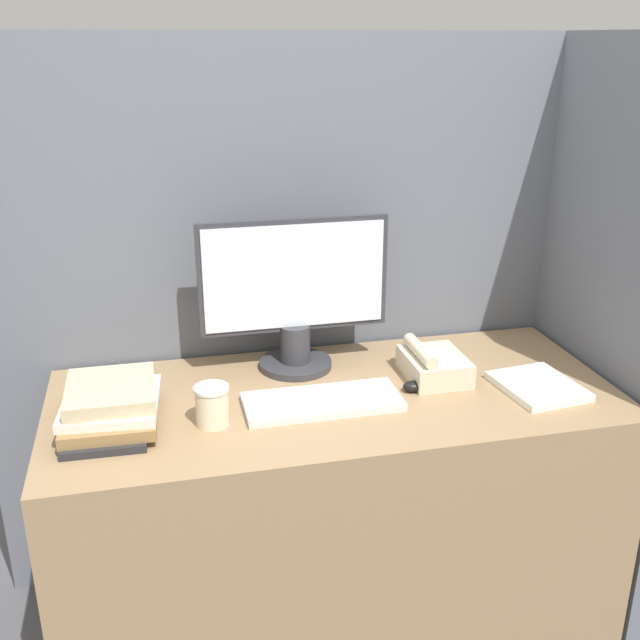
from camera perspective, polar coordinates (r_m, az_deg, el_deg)
The scene contains 10 objects.
cubicle_panel_rear at distance 2.29m, azimuth -1.06°, elevation 0.10°, with size 1.90×0.04×1.65m.
cubicle_panel_right at distance 2.29m, azimuth 20.38°, elevation -1.18°, with size 0.04×0.71×1.65m.
desk at distance 2.18m, azimuth 1.11°, elevation -14.42°, with size 1.50×0.65×0.74m.
monitor at distance 2.08m, azimuth -1.96°, elevation 1.56°, with size 0.53×0.21×0.43m.
keyboard at distance 1.93m, azimuth 0.18°, elevation -6.25°, with size 0.40×0.17×0.02m.
mouse at distance 2.01m, azimuth 7.10°, elevation -5.04°, with size 0.06×0.04×0.03m.
coffee_cup at distance 1.84m, azimuth -8.22°, elevation -6.47°, with size 0.09×0.09×0.10m.
book_stack at distance 1.89m, azimuth -15.71°, elevation -6.31°, with size 0.25×0.32×0.11m.
desk_telephone at distance 2.09m, azimuth 8.61°, elevation -3.40°, with size 0.16×0.20×0.10m.
paper_pile at distance 2.09m, azimuth 16.27°, elevation -4.87°, with size 0.22×0.25×0.02m.
Camera 1 is at (-0.45, -1.40, 1.63)m, focal length 42.00 mm.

